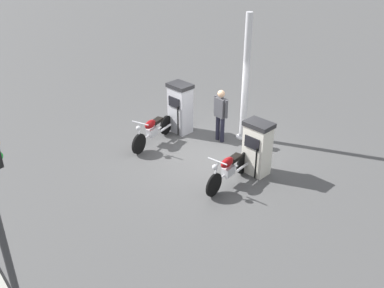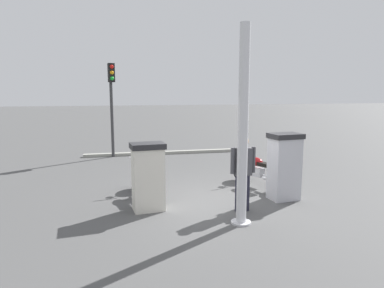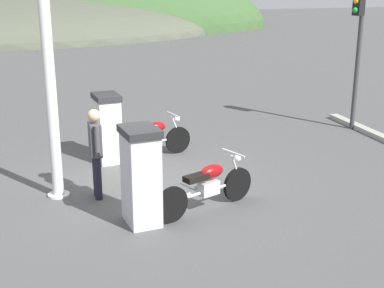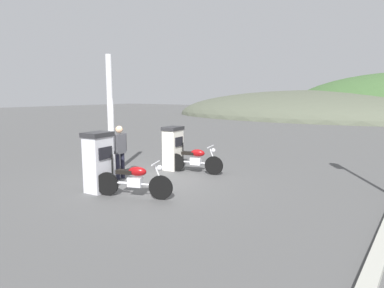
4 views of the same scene
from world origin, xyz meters
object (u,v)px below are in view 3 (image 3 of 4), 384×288
motorcycle_near_pump (208,185)px  motorcycle_far_pump (152,137)px  attendant_person (96,148)px  fuel_pump_far (108,128)px  roadside_traffic_light (358,34)px  fuel_pump_near (141,175)px  canopy_support_pole (51,97)px

motorcycle_near_pump → motorcycle_far_pump: size_ratio=1.01×
attendant_person → motorcycle_near_pump: bearing=-33.9°
attendant_person → fuel_pump_far: bearing=75.0°
motorcycle_far_pump → roadside_traffic_light: bearing=7.1°
fuel_pump_far → roadside_traffic_light: roadside_traffic_light is taller
fuel_pump_near → roadside_traffic_light: roadside_traffic_light is taller
attendant_person → fuel_pump_near: bearing=-67.4°
canopy_support_pole → fuel_pump_far: bearing=54.3°
motorcycle_far_pump → attendant_person: 2.51m
fuel_pump_near → motorcycle_far_pump: (0.97, 3.23, -0.34)m
motorcycle_far_pump → roadside_traffic_light: roadside_traffic_light is taller
motorcycle_far_pump → motorcycle_near_pump: bearing=-86.1°
fuel_pump_near → fuel_pump_far: size_ratio=1.08×
fuel_pump_far → canopy_support_pole: (-1.22, -1.70, 1.09)m
roadside_traffic_light → canopy_support_pole: canopy_support_pole is taller
motorcycle_near_pump → roadside_traffic_light: (5.39, 3.80, 2.07)m
fuel_pump_far → attendant_person: size_ratio=0.91×
canopy_support_pole → motorcycle_near_pump: bearing=-31.1°
motorcycle_near_pump → roadside_traffic_light: roadside_traffic_light is taller
fuel_pump_near → attendant_person: size_ratio=0.98×
fuel_pump_near → fuel_pump_far: fuel_pump_near is taller
fuel_pump_near → motorcycle_far_pump: size_ratio=0.83×
roadside_traffic_light → canopy_support_pole: 8.17m
motorcycle_near_pump → motorcycle_far_pump: (-0.21, 3.10, 0.02)m
attendant_person → canopy_support_pole: bearing=156.5°
attendant_person → canopy_support_pole: canopy_support_pole is taller
motorcycle_far_pump → attendant_person: (-1.51, -1.95, 0.47)m
fuel_pump_far → attendant_person: bearing=-105.0°
canopy_support_pole → roadside_traffic_light: bearing=16.7°
fuel_pump_far → attendant_person: 2.08m
fuel_pump_near → fuel_pump_far: bearing=90.0°
fuel_pump_far → roadside_traffic_light: bearing=5.6°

